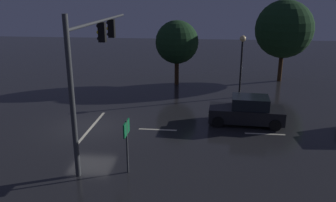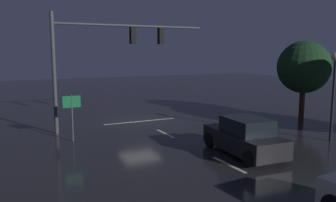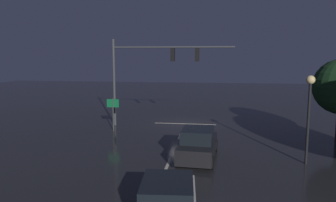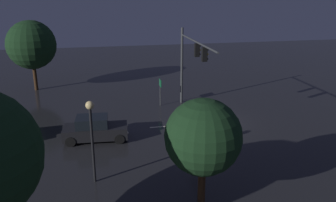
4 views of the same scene
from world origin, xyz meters
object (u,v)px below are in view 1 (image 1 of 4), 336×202
object	(u,v)px
car_approaching	(247,111)
tree_left_near	(284,29)
route_sign	(127,135)
street_lamp_left_kerb	(242,54)
traffic_signal_assembly	(93,53)
tree_left_far	(177,42)

from	to	relation	value
car_approaching	tree_left_near	world-z (taller)	tree_left_near
route_sign	car_approaching	bearing A→B (deg)	138.44
street_lamp_left_kerb	route_sign	world-z (taller)	street_lamp_left_kerb
traffic_signal_assembly	tree_left_far	distance (m)	13.17
traffic_signal_assembly	tree_left_near	size ratio (longest dim) A/B	1.35
traffic_signal_assembly	car_approaching	bearing A→B (deg)	116.84
route_sign	tree_left_far	size ratio (longest dim) A/B	0.45
tree_left_far	tree_left_near	bearing A→B (deg)	103.37
car_approaching	traffic_signal_assembly	bearing A→B (deg)	-63.16
tree_left_far	traffic_signal_assembly	bearing A→B (deg)	-12.87
route_sign	tree_left_near	world-z (taller)	tree_left_near
car_approaching	tree_left_near	bearing A→B (deg)	159.93
street_lamp_left_kerb	route_sign	size ratio (longest dim) A/B	1.89
tree_left_near	street_lamp_left_kerb	bearing A→B (deg)	-36.15
street_lamp_left_kerb	tree_left_far	distance (m)	5.95
street_lamp_left_kerb	tree_left_near	xyz separation A→B (m)	(-5.38, 3.93, 1.26)
street_lamp_left_kerb	tree_left_far	bearing A→B (deg)	-123.31
traffic_signal_assembly	street_lamp_left_kerb	distance (m)	12.46
route_sign	tree_left_near	bearing A→B (deg)	150.78
traffic_signal_assembly	tree_left_near	world-z (taller)	tree_left_near
car_approaching	route_sign	size ratio (longest dim) A/B	1.84
tree_left_near	tree_left_far	distance (m)	9.20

